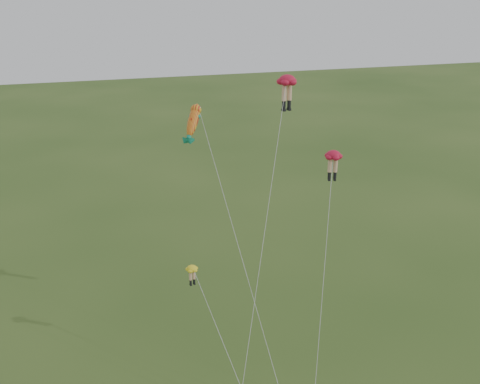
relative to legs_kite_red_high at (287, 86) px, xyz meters
name	(u,v)px	position (x,y,z in m)	size (l,w,h in m)	color
legs_kite_red_high	(287,86)	(0.00, 0.00, 0.00)	(8.91, 12.88, 20.82)	#B8122F
legs_kite_red_mid	(333,161)	(2.27, -4.11, -5.17)	(5.94, 9.69, 15.57)	#B8122F
legs_kite_yellow	(195,276)	(-8.93, -4.64, -12.91)	(2.70, 9.74, 7.74)	yellow
fish_kite	(194,122)	(-7.38, 0.74, -2.52)	(3.97, 14.89, 18.94)	gold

